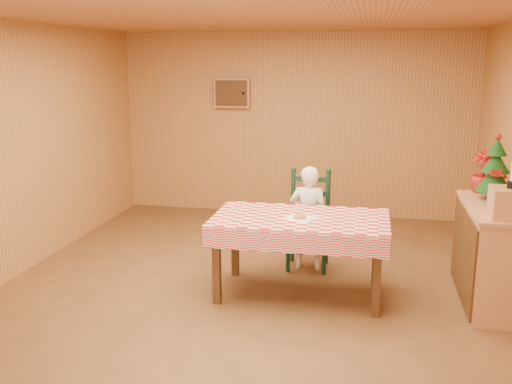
{
  "coord_description": "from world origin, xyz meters",
  "views": [
    {
      "loc": [
        1.06,
        -5.11,
        2.2
      ],
      "look_at": [
        0.0,
        0.2,
        0.95
      ],
      "focal_mm": 40.0,
      "sensor_mm": 36.0,
      "label": 1
    }
  ],
  "objects_px": {
    "seated_child": "(308,218)",
    "shelf_unit": "(492,255)",
    "dining_table": "(300,225)",
    "storage_bin": "(489,293)",
    "christmas_tree": "(495,170)",
    "crate": "(510,203)",
    "ladder_chair": "(309,222)"
  },
  "relations": [
    {
      "from": "crate",
      "to": "storage_bin",
      "type": "distance_m",
      "value": 0.9
    },
    {
      "from": "shelf_unit",
      "to": "storage_bin",
      "type": "distance_m",
      "value": 0.36
    },
    {
      "from": "ladder_chair",
      "to": "christmas_tree",
      "type": "relative_size",
      "value": 1.74
    },
    {
      "from": "storage_bin",
      "to": "dining_table",
      "type": "bearing_deg",
      "value": 177.96
    },
    {
      "from": "dining_table",
      "to": "ladder_chair",
      "type": "xyz_separation_m",
      "value": [
        0.0,
        0.79,
        -0.18
      ]
    },
    {
      "from": "dining_table",
      "to": "shelf_unit",
      "type": "xyz_separation_m",
      "value": [
        1.75,
        0.14,
        -0.22
      ]
    },
    {
      "from": "ladder_chair",
      "to": "shelf_unit",
      "type": "xyz_separation_m",
      "value": [
        1.75,
        -0.64,
        -0.04
      ]
    },
    {
      "from": "crate",
      "to": "christmas_tree",
      "type": "relative_size",
      "value": 0.48
    },
    {
      "from": "dining_table",
      "to": "crate",
      "type": "bearing_deg",
      "value": -8.33
    },
    {
      "from": "christmas_tree",
      "to": "crate",
      "type": "bearing_deg",
      "value": -90.0
    },
    {
      "from": "seated_child",
      "to": "crate",
      "type": "xyz_separation_m",
      "value": [
        1.76,
        -0.99,
        0.49
      ]
    },
    {
      "from": "ladder_chair",
      "to": "storage_bin",
      "type": "xyz_separation_m",
      "value": [
        1.72,
        -0.85,
        -0.33
      ]
    },
    {
      "from": "dining_table",
      "to": "shelf_unit",
      "type": "distance_m",
      "value": 1.77
    },
    {
      "from": "ladder_chair",
      "to": "seated_child",
      "type": "distance_m",
      "value": 0.08
    },
    {
      "from": "seated_child",
      "to": "shelf_unit",
      "type": "relative_size",
      "value": 0.91
    },
    {
      "from": "seated_child",
      "to": "storage_bin",
      "type": "distance_m",
      "value": 1.93
    },
    {
      "from": "shelf_unit",
      "to": "crate",
      "type": "relative_size",
      "value": 4.13
    },
    {
      "from": "dining_table",
      "to": "storage_bin",
      "type": "relative_size",
      "value": 4.71
    },
    {
      "from": "seated_child",
      "to": "christmas_tree",
      "type": "height_order",
      "value": "christmas_tree"
    },
    {
      "from": "ladder_chair",
      "to": "seated_child",
      "type": "height_order",
      "value": "seated_child"
    },
    {
      "from": "ladder_chair",
      "to": "christmas_tree",
      "type": "height_order",
      "value": "christmas_tree"
    },
    {
      "from": "ladder_chair",
      "to": "shelf_unit",
      "type": "height_order",
      "value": "ladder_chair"
    },
    {
      "from": "shelf_unit",
      "to": "storage_bin",
      "type": "bearing_deg",
      "value": -100.9
    },
    {
      "from": "crate",
      "to": "storage_bin",
      "type": "relative_size",
      "value": 0.85
    },
    {
      "from": "christmas_tree",
      "to": "shelf_unit",
      "type": "bearing_deg",
      "value": -91.98
    },
    {
      "from": "ladder_chair",
      "to": "crate",
      "type": "distance_m",
      "value": 2.12
    },
    {
      "from": "seated_child",
      "to": "storage_bin",
      "type": "relative_size",
      "value": 3.2
    },
    {
      "from": "dining_table",
      "to": "christmas_tree",
      "type": "height_order",
      "value": "christmas_tree"
    },
    {
      "from": "crate",
      "to": "storage_bin",
      "type": "xyz_separation_m",
      "value": [
        -0.05,
        0.2,
        -0.88
      ]
    },
    {
      "from": "crate",
      "to": "storage_bin",
      "type": "bearing_deg",
      "value": 103.63
    },
    {
      "from": "seated_child",
      "to": "shelf_unit",
      "type": "xyz_separation_m",
      "value": [
        1.75,
        -0.59,
        -0.1
      ]
    },
    {
      "from": "dining_table",
      "to": "crate",
      "type": "distance_m",
      "value": 1.82
    }
  ]
}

